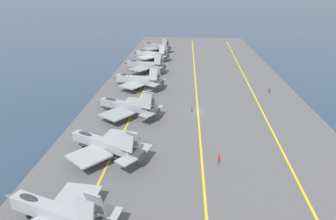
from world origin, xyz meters
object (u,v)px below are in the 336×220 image
object	(u,v)px
parked_jet_sixth	(145,65)
crew_brown_vest	(270,89)
parked_jet_seventh	(151,54)
parked_jet_eighth	(156,46)
parked_jet_fourth	(127,106)
parked_jet_second	(55,213)
crew_blue_vest	(192,109)
parked_jet_fifth	(137,80)
crew_red_vest	(219,159)
parked_jet_third	(104,144)

from	to	relation	value
parked_jet_sixth	crew_brown_vest	bearing A→B (deg)	-116.55
parked_jet_sixth	parked_jet_seventh	world-z (taller)	parked_jet_sixth
parked_jet_seventh	parked_jet_eighth	distance (m)	16.70
parked_jet_seventh	parked_jet_fourth	bearing A→B (deg)	-179.19
parked_jet_eighth	crew_brown_vest	size ratio (longest dim) A/B	8.75
parked_jet_seventh	parked_jet_sixth	bearing A→B (deg)	179.83
parked_jet_second	crew_blue_vest	world-z (taller)	parked_jet_second
parked_jet_fourth	crew_blue_vest	distance (m)	14.70
crew_blue_vest	parked_jet_sixth	bearing A→B (deg)	24.67
parked_jet_fifth	crew_blue_vest	bearing A→B (deg)	-138.18
parked_jet_fifth	parked_jet_sixth	size ratio (longest dim) A/B	1.05
crew_red_vest	crew_blue_vest	size ratio (longest dim) A/B	1.04
parked_jet_sixth	parked_jet_eighth	distance (m)	35.20
parked_jet_third	parked_jet_fifth	xyz separation A→B (m)	(37.04, 0.25, -0.02)
parked_jet_fifth	crew_brown_vest	bearing A→B (deg)	-93.04
parked_jet_seventh	crew_brown_vest	xyz separation A→B (m)	(-36.68, -36.31, -1.34)
parked_jet_third	crew_red_vest	distance (m)	19.09
parked_jet_fifth	parked_jet_eighth	distance (m)	51.45
parked_jet_second	parked_jet_fourth	xyz separation A→B (m)	(34.15, -1.84, -0.30)
parked_jet_sixth	crew_red_vest	distance (m)	57.74
parked_jet_sixth	parked_jet_seventh	bearing A→B (deg)	-0.17
crew_brown_vest	crew_blue_vest	xyz separation A→B (m)	(-14.97, 21.13, -0.05)
parked_jet_seventh	crew_blue_vest	bearing A→B (deg)	-163.63
parked_jet_eighth	parked_jet_sixth	bearing A→B (deg)	179.56
parked_jet_second	parked_jet_eighth	xyz separation A→B (m)	(105.13, -1.29, -0.21)
parked_jet_second	parked_jet_fifth	xyz separation A→B (m)	(53.69, -1.13, -0.18)
parked_jet_fourth	crew_brown_vest	world-z (taller)	parked_jet_fourth
parked_jet_second	crew_brown_vest	bearing A→B (deg)	-35.84
parked_jet_third	crew_red_vest	size ratio (longest dim) A/B	9.25
parked_jet_fourth	parked_jet_third	bearing A→B (deg)	178.46
parked_jet_sixth	crew_brown_vest	size ratio (longest dim) A/B	8.69
crew_brown_vest	parked_jet_third	bearing A→B (deg)	134.28
parked_jet_sixth	parked_jet_eighth	world-z (taller)	parked_jet_sixth
parked_jet_second	crew_blue_vest	size ratio (longest dim) A/B	9.21
parked_jet_sixth	parked_jet_fourth	bearing A→B (deg)	-178.69
parked_jet_second	parked_jet_eighth	world-z (taller)	parked_jet_second
crew_blue_vest	crew_brown_vest	bearing A→B (deg)	-54.68
parked_jet_third	parked_jet_eighth	bearing A→B (deg)	0.05
parked_jet_fifth	parked_jet_fourth	bearing A→B (deg)	-177.90
parked_jet_fourth	crew_brown_vest	bearing A→B (deg)	-63.64
parked_jet_fourth	crew_blue_vest	world-z (taller)	parked_jet_fourth
parked_jet_second	crew_brown_vest	world-z (taller)	parked_jet_second
parked_jet_seventh	crew_red_vest	size ratio (longest dim) A/B	8.97
crew_brown_vest	crew_blue_vest	size ratio (longest dim) A/B	1.06
parked_jet_fifth	crew_red_vest	bearing A→B (deg)	-153.21
parked_jet_seventh	crew_blue_vest	xyz separation A→B (m)	(-51.65, -15.17, -1.39)
parked_jet_fourth	parked_jet_sixth	distance (m)	35.79
crew_red_vest	parked_jet_second	bearing A→B (deg)	127.36
parked_jet_second	parked_jet_third	size ratio (longest dim) A/B	0.96
parked_jet_second	crew_red_vest	distance (m)	25.68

